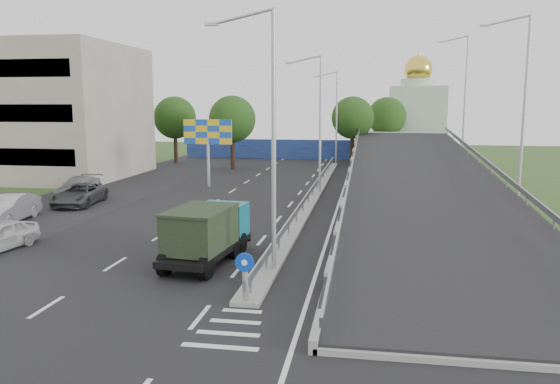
% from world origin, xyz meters
% --- Properties ---
extents(ground, '(160.00, 160.00, 0.00)m').
position_xyz_m(ground, '(0.00, 0.00, 0.00)').
color(ground, '#2D4C1E').
rests_on(ground, ground).
extents(road_surface, '(26.00, 90.00, 0.04)m').
position_xyz_m(road_surface, '(-3.00, 20.00, 0.00)').
color(road_surface, black).
rests_on(road_surface, ground).
extents(parking_strip, '(8.00, 90.00, 0.05)m').
position_xyz_m(parking_strip, '(-16.00, 20.00, 0.00)').
color(parking_strip, black).
rests_on(parking_strip, ground).
extents(median, '(1.00, 44.00, 0.20)m').
position_xyz_m(median, '(0.00, 24.00, 0.10)').
color(median, gray).
rests_on(median, ground).
extents(overpass_ramp, '(10.00, 50.00, 3.50)m').
position_xyz_m(overpass_ramp, '(7.50, 24.00, 1.75)').
color(overpass_ramp, gray).
rests_on(overpass_ramp, ground).
extents(median_guardrail, '(0.09, 44.00, 0.71)m').
position_xyz_m(median_guardrail, '(0.00, 24.00, 0.75)').
color(median_guardrail, gray).
rests_on(median_guardrail, median).
extents(sign_bollard, '(0.64, 0.23, 1.67)m').
position_xyz_m(sign_bollard, '(0.00, 2.17, 1.03)').
color(sign_bollard, black).
rests_on(sign_bollard, median).
extents(lamp_post_near, '(2.74, 0.18, 10.08)m').
position_xyz_m(lamp_post_near, '(0.11, 6.00, 5.81)').
color(lamp_post_near, '#B2B5B7').
rests_on(lamp_post_near, median).
extents(lamp_post_mid, '(2.74, 0.18, 10.08)m').
position_xyz_m(lamp_post_mid, '(0.11, 26.00, 5.81)').
color(lamp_post_mid, '#B2B5B7').
rests_on(lamp_post_mid, median).
extents(lamp_post_far, '(2.74, 0.18, 10.08)m').
position_xyz_m(lamp_post_far, '(0.11, 46.00, 5.81)').
color(lamp_post_far, '#B2B5B7').
rests_on(lamp_post_far, median).
extents(beige_building, '(24.00, 14.00, 12.00)m').
position_xyz_m(beige_building, '(-30.00, 32.00, 6.00)').
color(beige_building, gray).
rests_on(beige_building, ground).
extents(blue_wall, '(30.00, 0.50, 2.40)m').
position_xyz_m(blue_wall, '(-4.00, 52.00, 1.20)').
color(blue_wall, navy).
rests_on(blue_wall, ground).
extents(church, '(7.00, 7.00, 13.80)m').
position_xyz_m(church, '(10.00, 60.00, 5.31)').
color(church, '#B2CCAD').
rests_on(church, ground).
extents(billboard, '(4.00, 0.24, 5.50)m').
position_xyz_m(billboard, '(-9.00, 28.00, 4.19)').
color(billboard, '#B2B5B7').
rests_on(billboard, ground).
extents(tree_left_mid, '(4.80, 4.80, 7.60)m').
position_xyz_m(tree_left_mid, '(-10.00, 40.00, 5.18)').
color(tree_left_mid, black).
rests_on(tree_left_mid, ground).
extents(tree_median_far, '(4.80, 4.80, 7.60)m').
position_xyz_m(tree_median_far, '(2.00, 48.00, 5.18)').
color(tree_median_far, black).
rests_on(tree_median_far, ground).
extents(tree_left_far, '(4.80, 4.80, 7.60)m').
position_xyz_m(tree_left_far, '(-18.00, 45.00, 5.18)').
color(tree_left_far, black).
rests_on(tree_left_far, ground).
extents(tree_ramp_far, '(4.80, 4.80, 7.60)m').
position_xyz_m(tree_ramp_far, '(6.00, 55.00, 5.18)').
color(tree_ramp_far, black).
rests_on(tree_ramp_far, ground).
extents(dump_truck, '(2.69, 5.81, 2.47)m').
position_xyz_m(dump_truck, '(-2.75, 6.97, 1.37)').
color(dump_truck, black).
rests_on(dump_truck, ground).
extents(parked_car_b, '(2.35, 5.11, 1.62)m').
position_xyz_m(parked_car_b, '(-16.32, 12.76, 0.81)').
color(parked_car_b, '#9D9CA1').
rests_on(parked_car_b, ground).
extents(parked_car_c, '(3.03, 5.43, 1.44)m').
position_xyz_m(parked_car_c, '(-15.19, 18.60, 0.72)').
color(parked_car_c, '#36363C').
rests_on(parked_car_c, ground).
extents(parked_car_d, '(2.26, 4.93, 1.40)m').
position_xyz_m(parked_car_d, '(-17.17, 22.07, 0.70)').
color(parked_car_d, gray).
rests_on(parked_car_d, ground).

